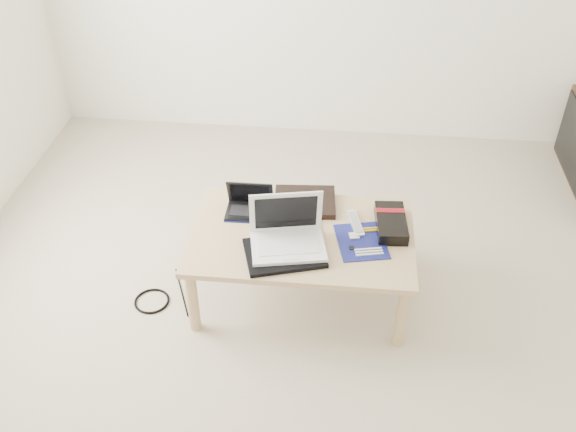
# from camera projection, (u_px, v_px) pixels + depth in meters

# --- Properties ---
(ground) EXTENTS (4.00, 4.00, 0.00)m
(ground) POSITION_uv_depth(u_px,v_px,m) (312.00, 332.00, 3.18)
(ground) COLOR beige
(ground) RESTS_ON ground
(coffee_table) EXTENTS (1.10, 0.70, 0.40)m
(coffee_table) POSITION_uv_depth(u_px,v_px,m) (302.00, 242.00, 3.18)
(coffee_table) COLOR tan
(coffee_table) RESTS_ON ground
(book) EXTENTS (0.33, 0.28, 0.03)m
(book) POSITION_uv_depth(u_px,v_px,m) (305.00, 202.00, 3.34)
(book) COLOR black
(book) RESTS_ON coffee_table
(netbook) EXTENTS (0.24, 0.17, 0.17)m
(netbook) POSITION_uv_depth(u_px,v_px,m) (249.00, 206.00, 3.28)
(netbook) COLOR black
(netbook) RESTS_ON coffee_table
(tablet) EXTENTS (0.27, 0.22, 0.01)m
(tablet) POSITION_uv_depth(u_px,v_px,m) (296.00, 224.00, 3.21)
(tablet) COLOR black
(tablet) RESTS_ON coffee_table
(remote) EXTENTS (0.10, 0.22, 0.02)m
(remote) POSITION_uv_depth(u_px,v_px,m) (355.00, 223.00, 3.21)
(remote) COLOR silver
(remote) RESTS_ON coffee_table
(neoprene_sleeve) EXTENTS (0.43, 0.36, 0.02)m
(neoprene_sleeve) POSITION_uv_depth(u_px,v_px,m) (285.00, 253.00, 3.02)
(neoprene_sleeve) COLOR black
(neoprene_sleeve) RESTS_ON coffee_table
(white_laptop) EXTENTS (0.39, 0.31, 0.25)m
(white_laptop) POSITION_uv_depth(u_px,v_px,m) (287.00, 235.00, 3.04)
(white_laptop) COLOR white
(white_laptop) RESTS_ON neoprene_sleeve
(motherboard) EXTENTS (0.28, 0.33, 0.01)m
(motherboard) POSITION_uv_depth(u_px,v_px,m) (362.00, 241.00, 3.10)
(motherboard) COLOR #0D1554
(motherboard) RESTS_ON coffee_table
(gpu_box) EXTENTS (0.16, 0.30, 0.06)m
(gpu_box) POSITION_uv_depth(u_px,v_px,m) (391.00, 223.00, 3.17)
(gpu_box) COLOR black
(gpu_box) RESTS_ON coffee_table
(cable_coil) EXTENTS (0.13, 0.13, 0.01)m
(cable_coil) POSITION_uv_depth(u_px,v_px,m) (276.00, 235.00, 3.14)
(cable_coil) COLOR black
(cable_coil) RESTS_ON coffee_table
(floor_cable_coil) EXTENTS (0.19, 0.19, 0.01)m
(floor_cable_coil) POSITION_uv_depth(u_px,v_px,m) (152.00, 301.00, 3.34)
(floor_cable_coil) COLOR black
(floor_cable_coil) RESTS_ON ground
(floor_cable_trail) EXTENTS (0.15, 0.35, 0.01)m
(floor_cable_trail) POSITION_uv_depth(u_px,v_px,m) (182.00, 292.00, 3.40)
(floor_cable_trail) COLOR black
(floor_cable_trail) RESTS_ON ground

